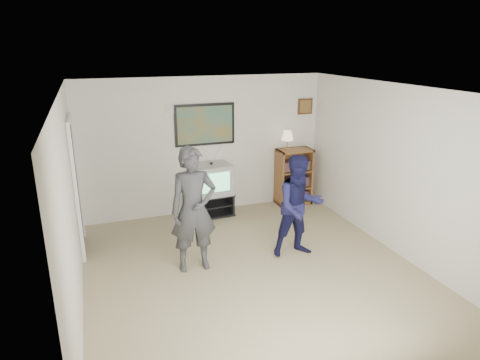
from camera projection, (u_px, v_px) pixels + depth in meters
room_shell at (246, 180)px, 5.85m from camera, size 4.51×5.00×2.51m
media_stand at (210, 205)px, 7.86m from camera, size 0.86×0.51×0.42m
crt_television at (212, 179)px, 7.73m from camera, size 0.70×0.60×0.56m
bookshelf at (294, 177)px, 8.35m from camera, size 0.67×0.38×1.10m
table_lamp at (287, 140)px, 8.09m from camera, size 0.23×0.23×0.37m
person_tall at (194, 210)px, 5.81m from camera, size 0.65×0.43×1.76m
person_short at (299, 206)px, 6.24m from camera, size 0.78×0.62×1.54m
controller_left at (193, 178)px, 5.88m from camera, size 0.04×0.11×0.03m
controller_right at (291, 184)px, 6.30m from camera, size 0.06×0.12×0.03m
poster at (205, 125)px, 7.64m from camera, size 1.10×0.03×0.75m
air_vent at (174, 109)px, 7.38m from camera, size 0.28×0.02×0.14m
small_picture at (305, 106)px, 8.22m from camera, size 0.30×0.03×0.30m
doorway at (76, 187)px, 6.34m from camera, size 0.03×0.85×2.00m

